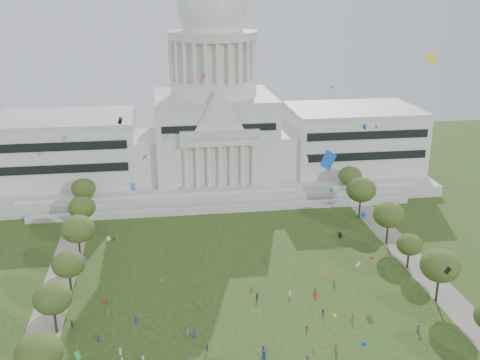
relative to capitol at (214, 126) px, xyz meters
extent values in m
cube|color=beige|center=(0.00, 1.41, -20.30)|extent=(160.00, 60.00, 4.00)
cube|color=beige|center=(0.00, -31.59, -21.30)|extent=(130.00, 3.00, 2.00)
cube|color=beige|center=(0.00, -23.59, -19.80)|extent=(140.00, 3.00, 5.00)
cube|color=silver|center=(-55.00, 0.41, -7.30)|extent=(50.00, 34.00, 22.00)
cube|color=silver|center=(55.00, 0.41, -7.30)|extent=(50.00, 34.00, 22.00)
cube|color=silver|center=(-27.00, -1.59, -10.30)|extent=(12.00, 26.00, 16.00)
cube|color=silver|center=(27.00, -1.59, -10.30)|extent=(12.00, 26.00, 16.00)
cube|color=silver|center=(0.00, 0.41, -4.30)|extent=(44.00, 38.00, 28.00)
cube|color=silver|center=(0.00, -19.59, -1.10)|extent=(28.00, 3.00, 2.40)
cube|color=black|center=(-55.00, -16.79, -5.30)|extent=(46.00, 0.40, 11.00)
cube|color=black|center=(55.00, -16.79, -5.30)|extent=(46.00, 0.40, 11.00)
cylinder|color=silver|center=(0.00, 0.41, 15.10)|extent=(32.00, 32.00, 6.00)
cylinder|color=silver|center=(0.00, 0.41, 25.10)|extent=(28.00, 28.00, 14.00)
cylinder|color=beige|center=(0.00, 0.41, 33.60)|extent=(32.40, 32.40, 3.00)
cylinder|color=silver|center=(0.00, 0.41, 39.10)|extent=(22.00, 22.00, 8.00)
ellipsoid|color=silver|center=(0.00, 0.41, 43.10)|extent=(25.00, 25.00, 26.20)
cube|color=gray|center=(-48.00, -83.59, -22.28)|extent=(8.00, 160.00, 0.04)
cube|color=gray|center=(48.00, -83.59, -22.28)|extent=(8.00, 160.00, 0.04)
ellipsoid|color=#3A4C1B|center=(-44.07, -116.55, -13.33)|extent=(8.86, 8.86, 7.25)
cylinder|color=black|center=(-45.04, -96.29, -19.56)|extent=(0.56, 0.56, 5.47)
ellipsoid|color=#344D19|center=(-45.04, -96.29, -13.77)|extent=(8.42, 8.42, 6.89)
cylinder|color=black|center=(44.17, -96.15, -19.19)|extent=(0.56, 0.56, 6.20)
ellipsoid|color=#3B4D1A|center=(44.17, -96.15, -12.62)|extent=(9.55, 9.55, 7.82)
cylinder|color=black|center=(-44.09, -79.67, -19.66)|extent=(0.56, 0.56, 5.27)
ellipsoid|color=#37501C|center=(-44.09, -79.67, -14.07)|extent=(8.12, 8.12, 6.65)
cylinder|color=black|center=(44.40, -79.10, -20.02)|extent=(0.56, 0.56, 4.56)
ellipsoid|color=#324715|center=(44.40, -79.10, -15.19)|extent=(7.01, 7.01, 5.74)
cylinder|color=black|center=(-44.08, -61.17, -19.28)|extent=(0.56, 0.56, 6.03)
ellipsoid|color=#3E501E|center=(-44.08, -61.17, -12.89)|extent=(9.29, 9.29, 7.60)
cylinder|color=black|center=(44.76, -63.55, -19.31)|extent=(0.56, 0.56, 5.97)
ellipsoid|color=#364A1C|center=(44.76, -63.55, -12.99)|extent=(9.19, 9.19, 7.52)
cylinder|color=black|center=(-45.22, -42.58, -19.59)|extent=(0.56, 0.56, 5.41)
ellipsoid|color=#3B4C17|center=(-45.22, -42.58, -13.86)|extent=(8.33, 8.33, 6.81)
cylinder|color=black|center=(43.49, -43.40, -19.11)|extent=(0.56, 0.56, 6.37)
ellipsoid|color=#344D16|center=(43.49, -43.40, -12.35)|extent=(9.82, 9.82, 8.03)
cylinder|color=black|center=(-46.87, -24.45, -19.64)|extent=(0.56, 0.56, 5.32)
ellipsoid|color=#354617|center=(-46.87, -24.45, -14.00)|extent=(8.19, 8.19, 6.70)
cylinder|color=black|center=(45.96, -25.46, -19.56)|extent=(0.56, 0.56, 5.47)
ellipsoid|color=#385018|center=(45.96, -25.46, -13.77)|extent=(8.42, 8.42, 6.89)
imported|color=#4C4C51|center=(34.24, -107.66, -21.35)|extent=(0.94, 1.10, 1.90)
imported|color=#994C8C|center=(21.41, -101.29, -21.52)|extent=(0.89, 0.79, 1.55)
imported|color=#4C4C51|center=(7.26, -114.28, -21.45)|extent=(1.08, 1.21, 1.68)
imported|color=#994C8C|center=(9.90, -103.69, -21.53)|extent=(0.70, 0.99, 1.52)
imported|color=#994C8C|center=(-1.07, -110.46, -21.31)|extent=(1.32, 1.97, 1.97)
imported|color=navy|center=(-12.67, -107.90, -21.56)|extent=(0.82, 0.65, 1.47)
imported|color=navy|center=(15.24, -98.18, -21.44)|extent=(0.90, 1.14, 1.71)
cube|color=navy|center=(-1.26, -112.37, -21.32)|extent=(0.53, 0.60, 1.94)
cube|color=#4C4C51|center=(22.16, -84.75, -21.46)|extent=(0.47, 0.33, 1.68)
cube|color=navy|center=(-35.52, -101.21, -21.50)|extent=(0.36, 0.48, 1.59)
cube|color=#B21E1E|center=(-35.17, -85.99, -21.51)|extent=(0.41, 0.49, 1.57)
cube|color=#33723F|center=(-13.92, -81.88, -21.49)|extent=(0.37, 0.48, 1.60)
cube|color=#26262B|center=(-42.00, -94.49, -21.54)|extent=(0.47, 0.42, 1.51)
cube|color=#4C4C51|center=(16.00, -88.86, -21.37)|extent=(0.57, 0.56, 1.85)
cube|color=silver|center=(9.52, -88.95, -21.50)|extent=(0.34, 0.46, 1.58)
cube|color=olive|center=(14.15, -111.81, -21.33)|extent=(0.51, 0.60, 1.94)
cube|color=#33723F|center=(-12.75, -91.93, -21.48)|extent=(0.46, 0.51, 1.63)
cube|color=silver|center=(-25.86, -110.19, -21.42)|extent=(0.45, 0.54, 1.75)
cube|color=navy|center=(-14.96, -102.88, -21.41)|extent=(0.45, 0.54, 1.77)
cube|color=#26262B|center=(1.26, -89.12, -21.42)|extent=(0.54, 0.52, 1.75)
cube|color=olive|center=(0.76, -84.00, -21.57)|extent=(0.36, 0.44, 1.46)
cube|color=#994C8C|center=(-16.46, -102.23, -21.40)|extent=(0.50, 0.56, 1.80)
cube|color=silver|center=(-30.58, -106.65, -21.47)|extent=(0.51, 0.50, 1.66)
cube|color=navy|center=(-27.71, -95.44, -21.43)|extent=(0.47, 0.54, 1.73)
cube|color=olive|center=(-34.31, -91.61, -21.45)|extent=(0.41, 0.51, 1.69)
camera|label=1|loc=(-20.03, -207.48, 49.99)|focal=42.00mm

